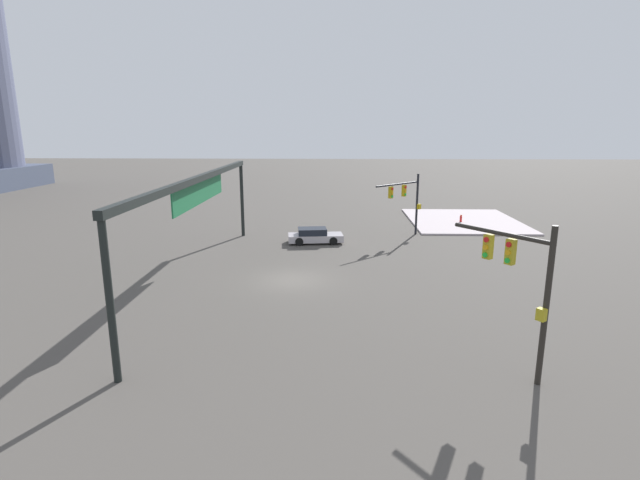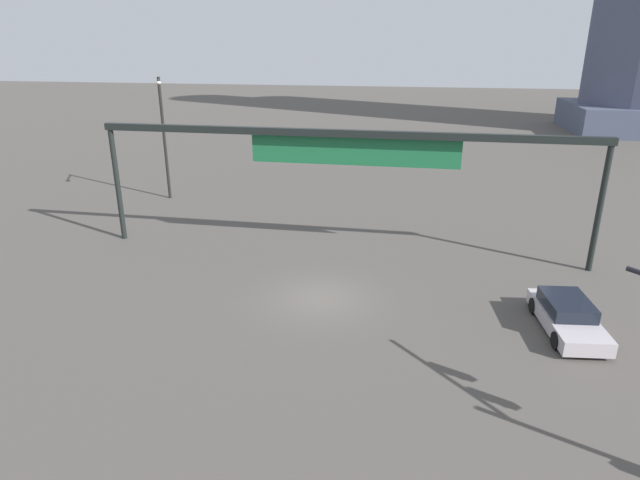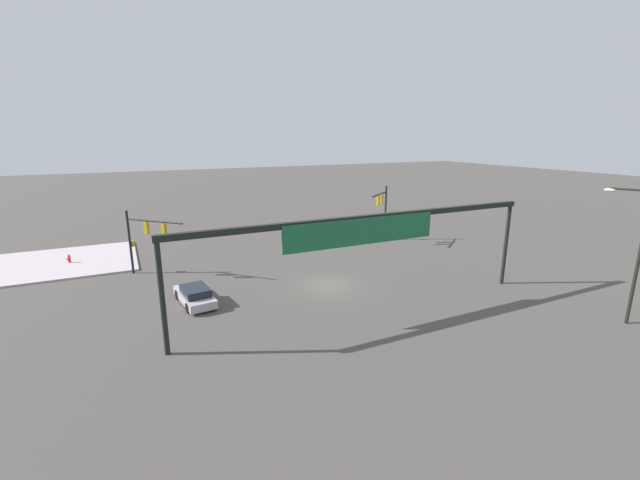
% 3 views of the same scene
% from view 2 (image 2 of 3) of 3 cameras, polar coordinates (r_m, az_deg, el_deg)
% --- Properties ---
extents(ground_plane, '(232.60, 232.60, 0.00)m').
position_cam_2_polar(ground_plane, '(23.30, 0.05, -6.06)').
color(ground_plane, '#4C4843').
extents(streetlamp_curved_arm, '(1.23, 2.17, 8.17)m').
position_cam_2_polar(streetlamp_curved_arm, '(38.25, -16.21, 11.04)').
color(streetlamp_curved_arm, black).
rests_on(streetlamp_curved_arm, ground).
extents(overhead_sign_gantry, '(24.67, 0.43, 6.36)m').
position_cam_2_polar(overhead_sign_gantry, '(26.56, 2.53, 9.60)').
color(overhead_sign_gantry, black).
rests_on(overhead_sign_gantry, ground).
extents(sedan_car_approaching, '(2.27, 4.53, 1.21)m').
position_cam_2_polar(sedan_car_approaching, '(22.62, 24.66, -7.31)').
color(sedan_car_approaching, '#B6ADB2').
rests_on(sedan_car_approaching, ground).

